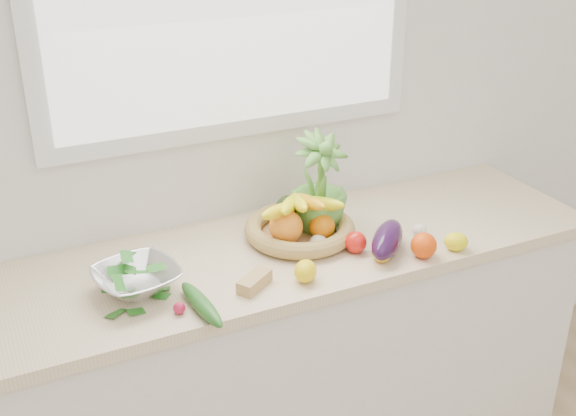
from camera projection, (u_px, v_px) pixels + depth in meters
name	position (u px, v px, depth m)	size (l,w,h in m)	color
back_wall	(233.00, 92.00, 2.39)	(4.50, 0.02, 2.70)	white
counter_cabinet	(273.00, 367.00, 2.54)	(2.20, 0.58, 0.86)	silver
countertop	(271.00, 256.00, 2.34)	(2.24, 0.62, 0.04)	beige
orange_loose	(424.00, 246.00, 2.28)	(0.08, 0.08, 0.08)	#ED4607
lemon_a	(381.00, 253.00, 2.26)	(0.06, 0.07, 0.06)	#DF9D0C
lemon_b	(305.00, 271.00, 2.15)	(0.07, 0.08, 0.07)	yellow
lemon_c	(456.00, 242.00, 2.32)	(0.06, 0.08, 0.06)	yellow
apple	(356.00, 242.00, 2.31)	(0.07, 0.07, 0.07)	red
ginger	(255.00, 282.00, 2.12)	(0.12, 0.05, 0.04)	tan
garlic_a	(420.00, 230.00, 2.42)	(0.05, 0.05, 0.04)	silver
garlic_b	(343.00, 230.00, 2.42)	(0.05, 0.05, 0.04)	white
garlic_c	(318.00, 243.00, 2.33)	(0.06, 0.06, 0.05)	silver
eggplant	(387.00, 239.00, 2.30)	(0.09, 0.23, 0.09)	#270D32
cucumber	(201.00, 304.00, 2.00)	(0.05, 0.26, 0.05)	#1B5F1C
radish	(179.00, 308.00, 2.00)	(0.03, 0.03, 0.03)	#B4163A
potted_herb	(319.00, 184.00, 2.39)	(0.19, 0.19, 0.34)	#569837
fruit_basket	(299.00, 223.00, 2.39)	(0.46, 0.46, 0.19)	tan
colander_with_spinach	(136.00, 274.00, 2.07)	(0.28, 0.28, 0.12)	silver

